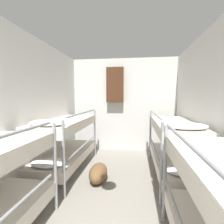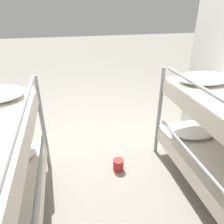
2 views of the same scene
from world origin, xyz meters
name	(u,v)px [view 1 (image 1 of 2)]	position (x,y,z in m)	size (l,w,h in m)	color
wall_left	(7,112)	(-1.39, 2.54, 1.22)	(0.06, 5.19, 2.44)	silver
wall_back	(124,105)	(0.00, 5.10, 1.22)	(2.84, 0.06, 2.44)	silver
bunk_stack_left_far	(65,140)	(-1.01, 3.55, 0.60)	(0.72, 1.90, 1.14)	gray
bunk_stack_right_far	(175,144)	(1.01, 3.55, 0.60)	(0.72, 1.90, 1.14)	gray
duffel_bag	(98,173)	(-0.29, 3.22, 0.15)	(0.29, 0.56, 0.29)	brown
hanging_coat	(115,85)	(-0.22, 4.95, 1.74)	(0.44, 0.12, 0.90)	#472819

